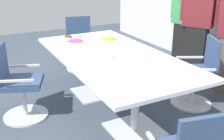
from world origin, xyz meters
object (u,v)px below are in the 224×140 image
at_px(conference_table, 112,64).
at_px(person_standing_1, 199,21).
at_px(snack_bowl_candy_mix, 76,43).
at_px(snack_bowl_chips_orange, 108,41).
at_px(donut_platter, 76,39).
at_px(plate_stack, 106,56).
at_px(office_chair_2, 18,87).
at_px(office_chair_1, 80,46).
at_px(person_standing_0, 186,19).
at_px(office_chair_0, 198,76).

relative_size(conference_table, person_standing_1, 1.31).
bearing_deg(conference_table, snack_bowl_candy_mix, -155.19).
height_order(snack_bowl_chips_orange, donut_platter, snack_bowl_chips_orange).
bearing_deg(conference_table, plate_stack, -60.65).
xyz_separation_m(office_chair_2, snack_bowl_candy_mix, (-0.19, 0.82, 0.39)).
xyz_separation_m(office_chair_1, snack_bowl_candy_mix, (1.11, -0.48, 0.39)).
bearing_deg(conference_table, donut_platter, -170.99).
distance_m(person_standing_0, donut_platter, 1.87).
relative_size(person_standing_0, snack_bowl_chips_orange, 7.53).
xyz_separation_m(person_standing_0, snack_bowl_chips_orange, (0.21, -1.54, -0.14)).
relative_size(snack_bowl_candy_mix, plate_stack, 1.27).
relative_size(conference_table, plate_stack, 13.14).
distance_m(conference_table, office_chair_2, 1.16).
xyz_separation_m(conference_table, donut_platter, (-0.88, -0.14, 0.14)).
bearing_deg(office_chair_2, plate_stack, 87.38).
bearing_deg(plate_stack, snack_bowl_chips_orange, 150.26).
bearing_deg(office_chair_2, conference_table, 92.65).
xyz_separation_m(office_chair_0, person_standing_1, (-0.68, 0.58, 0.56)).
distance_m(office_chair_1, person_standing_0, 1.87).
relative_size(person_standing_0, snack_bowl_candy_mix, 7.73).
xyz_separation_m(person_standing_0, person_standing_1, (0.34, -0.05, 0.03)).
height_order(person_standing_1, snack_bowl_candy_mix, person_standing_1).
bearing_deg(snack_bowl_candy_mix, office_chair_1, 156.51).
distance_m(donut_platter, plate_stack, 0.94).
bearing_deg(office_chair_2, snack_bowl_candy_mix, 124.28).
height_order(office_chair_1, office_chair_2, same).
relative_size(snack_bowl_chips_orange, plate_stack, 1.30).
relative_size(office_chair_1, donut_platter, 2.39).
bearing_deg(person_standing_1, snack_bowl_candy_mix, 55.23).
relative_size(conference_table, donut_platter, 6.31).
bearing_deg(snack_bowl_candy_mix, office_chair_2, -76.93).
bearing_deg(snack_bowl_chips_orange, person_standing_0, 97.76).
bearing_deg(donut_platter, office_chair_0, 44.33).
distance_m(person_standing_0, plate_stack, 1.97).
height_order(conference_table, office_chair_2, office_chair_2).
height_order(office_chair_0, office_chair_2, same).
bearing_deg(snack_bowl_candy_mix, person_standing_1, 82.78).
distance_m(conference_table, person_standing_0, 1.86).
relative_size(office_chair_0, office_chair_1, 1.00).
height_order(snack_bowl_candy_mix, snack_bowl_chips_orange, snack_bowl_chips_orange).
height_order(conference_table, person_standing_1, person_standing_1).
relative_size(snack_bowl_candy_mix, snack_bowl_chips_orange, 0.97).
distance_m(office_chair_0, person_standing_1, 1.05).
bearing_deg(snack_bowl_chips_orange, conference_table, -21.64).
distance_m(snack_bowl_candy_mix, snack_bowl_chips_orange, 0.44).
xyz_separation_m(office_chair_0, office_chair_2, (-0.73, -2.15, 0.00)).
xyz_separation_m(office_chair_1, person_standing_0, (1.02, 1.48, 0.53)).
distance_m(office_chair_0, office_chair_1, 2.20).
height_order(snack_bowl_chips_orange, plate_stack, snack_bowl_chips_orange).
xyz_separation_m(donut_platter, plate_stack, (0.94, 0.03, 0.00)).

